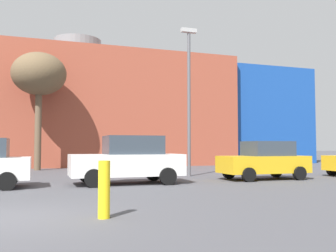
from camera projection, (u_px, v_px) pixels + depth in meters
ground_plane at (2, 218)px, 7.55m from camera, size 200.00×200.00×0.00m
building_backdrop at (77, 113)px, 32.30m from camera, size 39.86×13.45×10.67m
parked_car_3 at (128, 160)px, 14.65m from camera, size 4.30×2.11×1.86m
parked_car_4 at (264, 160)px, 16.64m from camera, size 3.88×1.91×1.68m
bare_tree_2 at (39, 75)px, 23.36m from camera, size 3.32×3.32×7.29m
bollard_yellow_0 at (104, 189)px, 7.59m from camera, size 0.24×0.24×1.16m
street_lamp at (189, 91)px, 18.62m from camera, size 0.80×0.24×7.34m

